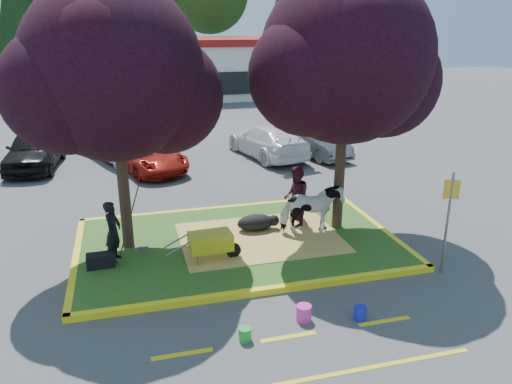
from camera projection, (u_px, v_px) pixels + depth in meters
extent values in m
plane|color=#424244|center=(238.00, 245.00, 13.22)|extent=(90.00, 90.00, 0.00)
cube|color=#24541A|center=(238.00, 243.00, 13.20)|extent=(8.00, 5.00, 0.15)
cube|color=yellow|center=(265.00, 291.00, 10.84)|extent=(8.30, 0.16, 0.15)
cube|color=yellow|center=(219.00, 209.00, 15.56)|extent=(8.30, 0.16, 0.15)
cube|color=yellow|center=(76.00, 261.00, 12.20)|extent=(0.16, 5.30, 0.15)
cube|color=yellow|center=(378.00, 227.00, 14.20)|extent=(0.16, 5.30, 0.15)
cube|color=#D7B458|center=(260.00, 238.00, 13.32)|extent=(4.20, 3.00, 0.01)
cylinder|color=black|center=(123.00, 180.00, 12.28)|extent=(0.28, 0.28, 3.53)
sphere|color=black|center=(113.00, 71.00, 11.42)|extent=(4.20, 4.20, 4.20)
sphere|color=black|center=(165.00, 95.00, 12.09)|extent=(2.86, 2.86, 2.86)
sphere|color=black|center=(65.00, 90.00, 11.02)|extent=(2.86, 2.86, 2.86)
cylinder|color=black|center=(340.00, 163.00, 13.47)|extent=(0.28, 0.28, 3.70)
sphere|color=black|center=(346.00, 57.00, 12.57)|extent=(4.40, 4.40, 4.40)
sphere|color=black|center=(383.00, 82.00, 13.26)|extent=(2.99, 2.99, 2.99)
sphere|color=black|center=(309.00, 76.00, 12.15)|extent=(2.99, 2.99, 2.99)
cube|color=yellow|center=(182.00, 354.00, 8.90)|extent=(1.10, 0.12, 0.01)
cube|color=yellow|center=(289.00, 337.00, 9.39)|extent=(1.10, 0.12, 0.01)
cube|color=yellow|center=(384.00, 321.00, 9.88)|extent=(1.10, 0.12, 0.01)
cube|color=yellow|center=(311.00, 379.00, 8.29)|extent=(6.00, 0.10, 0.01)
cube|color=silver|center=(181.00, 71.00, 38.64)|extent=(20.00, 8.00, 4.00)
cube|color=maroon|center=(180.00, 42.00, 37.95)|extent=(20.40, 8.40, 0.50)
cube|color=black|center=(189.00, 84.00, 35.14)|extent=(19.00, 0.10, 1.60)
cylinder|color=black|center=(33.00, 65.00, 43.94)|extent=(0.44, 0.44, 3.92)
cylinder|color=black|center=(126.00, 67.00, 47.41)|extent=(0.44, 0.44, 3.08)
sphere|color=#143811|center=(121.00, 7.00, 45.69)|extent=(6.16, 6.16, 6.16)
cylinder|color=black|center=(211.00, 63.00, 48.36)|extent=(0.44, 0.44, 3.64)
cylinder|color=black|center=(288.00, 61.00, 50.80)|extent=(0.44, 0.44, 3.50)
cylinder|color=black|center=(363.00, 62.00, 51.89)|extent=(0.44, 0.44, 3.22)
sphere|color=#143811|center=(367.00, 5.00, 50.09)|extent=(6.44, 6.44, 6.44)
imported|color=white|center=(311.00, 209.00, 13.39)|extent=(1.68, 0.84, 1.39)
ellipsoid|color=black|center=(256.00, 223.00, 13.74)|extent=(1.05, 0.61, 0.45)
imported|color=black|center=(113.00, 231.00, 11.84)|extent=(0.53, 0.64, 1.50)
imported|color=#42131F|center=(296.00, 197.00, 13.89)|extent=(0.81, 0.95, 1.71)
imported|color=black|center=(296.00, 195.00, 14.59)|extent=(0.45, 0.81, 1.30)
cylinder|color=black|center=(234.00, 250.00, 12.17)|extent=(0.37, 0.09, 0.37)
cylinder|color=slate|center=(198.00, 261.00, 11.76)|extent=(0.04, 0.04, 0.27)
cylinder|color=slate|center=(195.00, 253.00, 12.17)|extent=(0.04, 0.04, 0.27)
cube|color=gold|center=(210.00, 241.00, 11.93)|extent=(1.05, 0.66, 0.41)
cylinder|color=slate|center=(179.00, 248.00, 11.54)|extent=(0.67, 0.07, 0.34)
cylinder|color=slate|center=(177.00, 240.00, 11.95)|extent=(0.67, 0.07, 0.34)
cube|color=black|center=(101.00, 260.00, 11.70)|extent=(0.64, 0.37, 0.32)
cube|color=black|center=(105.00, 260.00, 11.81)|extent=(0.51, 0.35, 0.25)
cylinder|color=slate|center=(447.00, 224.00, 11.41)|extent=(0.06, 0.06, 2.47)
cube|color=gold|center=(452.00, 189.00, 11.14)|extent=(0.33, 0.16, 0.44)
cylinder|color=green|center=(245.00, 334.00, 9.25)|extent=(0.31, 0.31, 0.26)
cylinder|color=#DC309E|center=(304.00, 313.00, 9.86)|extent=(0.32, 0.32, 0.33)
cylinder|color=#1822C4|center=(360.00, 313.00, 9.90)|extent=(0.28, 0.28, 0.27)
imported|color=black|center=(34.00, 149.00, 20.03)|extent=(2.13, 4.63, 1.54)
imported|color=#93969B|center=(118.00, 146.00, 20.95)|extent=(2.90, 4.19, 1.31)
imported|color=#9D180D|center=(147.00, 155.00, 19.73)|extent=(3.45, 4.84, 1.23)
imported|color=white|center=(268.00, 141.00, 21.65)|extent=(2.97, 5.19, 1.42)
imported|color=#5A5D61|center=(316.00, 142.00, 21.76)|extent=(2.20, 3.97, 1.24)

